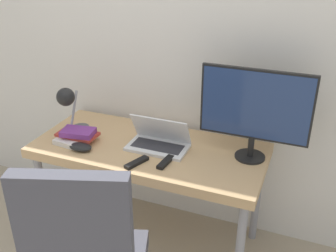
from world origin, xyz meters
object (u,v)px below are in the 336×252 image
object	(u,v)px
desk_lamp	(68,101)
game_controller	(80,147)
book_stack	(76,136)
monitor	(255,109)
laptop	(159,141)

from	to	relation	value
desk_lamp	game_controller	size ratio (longest dim) A/B	2.26
game_controller	desk_lamp	bearing A→B (deg)	138.33
desk_lamp	book_stack	size ratio (longest dim) A/B	1.29
desk_lamp	monitor	bearing A→B (deg)	7.54
game_controller	monitor	bearing A→B (deg)	16.73
laptop	game_controller	distance (m)	0.48
game_controller	book_stack	bearing A→B (deg)	134.43
laptop	game_controller	world-z (taller)	laptop
laptop	book_stack	world-z (taller)	laptop
monitor	desk_lamp	world-z (taller)	monitor
desk_lamp	book_stack	bearing A→B (deg)	-36.70
laptop	desk_lamp	bearing A→B (deg)	-174.03
book_stack	desk_lamp	bearing A→B (deg)	143.30
laptop	game_controller	bearing A→B (deg)	-154.53
monitor	desk_lamp	xyz separation A→B (m)	(-1.14, -0.15, -0.07)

